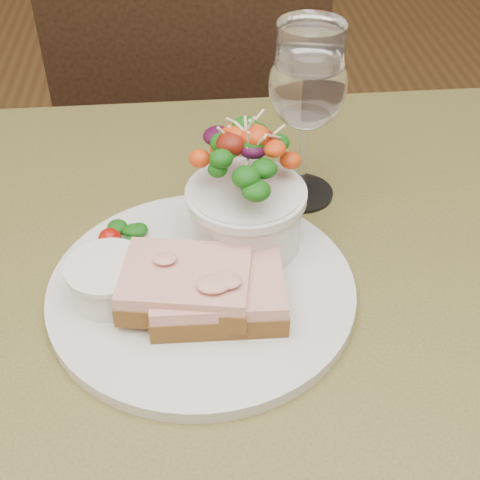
{
  "coord_description": "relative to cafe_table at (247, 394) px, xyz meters",
  "views": [
    {
      "loc": [
        -0.04,
        -0.39,
        1.17
      ],
      "look_at": [
        -0.0,
        0.04,
        0.81
      ],
      "focal_mm": 50.0,
      "sensor_mm": 36.0,
      "label": 1
    }
  ],
  "objects": [
    {
      "name": "cafe_table",
      "position": [
        0.0,
        0.0,
        0.0
      ],
      "size": [
        0.8,
        0.8,
        0.75
      ],
      "color": "#473F1E",
      "rests_on": "ground"
    },
    {
      "name": "chair_far",
      "position": [
        -0.02,
        0.72,
        -0.36
      ],
      "size": [
        0.46,
        0.46,
        0.9
      ],
      "rotation": [
        0.0,
        0.0,
        3.03
      ],
      "color": "black",
      "rests_on": "ground"
    },
    {
      "name": "dinner_plate",
      "position": [
        -0.04,
        0.04,
        0.11
      ],
      "size": [
        0.27,
        0.27,
        0.01
      ],
      "primitive_type": "cylinder",
      "color": "silver",
      "rests_on": "cafe_table"
    },
    {
      "name": "sandwich_front",
      "position": [
        -0.02,
        0.01,
        0.13
      ],
      "size": [
        0.12,
        0.09,
        0.03
      ],
      "rotation": [
        0.0,
        0.0,
        -0.03
      ],
      "color": "#502D15",
      "rests_on": "dinner_plate"
    },
    {
      "name": "sandwich_back",
      "position": [
        -0.05,
        0.01,
        0.14
      ],
      "size": [
        0.12,
        0.1,
        0.03
      ],
      "rotation": [
        0.0,
        0.0,
        -0.17
      ],
      "color": "#502D15",
      "rests_on": "dinner_plate"
    },
    {
      "name": "ramekin",
      "position": [
        -0.12,
        0.03,
        0.13
      ],
      "size": [
        0.07,
        0.07,
        0.04
      ],
      "color": "white",
      "rests_on": "dinner_plate"
    },
    {
      "name": "salad_bowl",
      "position": [
        0.01,
        0.09,
        0.17
      ],
      "size": [
        0.1,
        0.1,
        0.13
      ],
      "color": "silver",
      "rests_on": "dinner_plate"
    },
    {
      "name": "garnish",
      "position": [
        -0.11,
        0.1,
        0.12
      ],
      "size": [
        0.05,
        0.04,
        0.02
      ],
      "color": "#0C3D0B",
      "rests_on": "dinner_plate"
    },
    {
      "name": "wine_glass",
      "position": [
        0.07,
        0.18,
        0.22
      ],
      "size": [
        0.08,
        0.08,
        0.18
      ],
      "color": "white",
      "rests_on": "cafe_table"
    }
  ]
}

